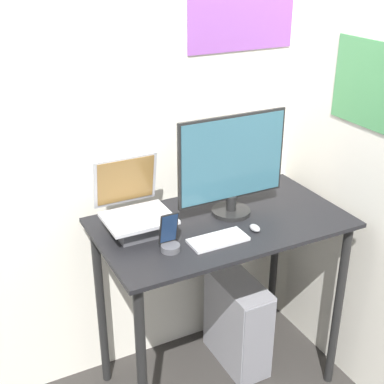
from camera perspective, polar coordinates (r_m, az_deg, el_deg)
wall_back at (r=2.68m, az=-1.07°, el=6.98°), size 6.00×0.06×2.60m
desk at (r=2.56m, az=3.08°, el=-6.36°), size 1.16×0.65×0.97m
laptop at (r=2.37m, az=-6.00°, el=-2.46°), size 0.29×0.29×0.32m
monitor at (r=2.45m, az=4.31°, el=2.75°), size 0.55×0.18×0.48m
keyboard at (r=2.31m, az=2.80°, el=-5.09°), size 0.26×0.12×0.02m
mouse at (r=2.40m, az=6.72°, el=-3.84°), size 0.04×0.06×0.03m
cell_phone at (r=2.23m, az=-2.38°, el=-5.18°), size 0.08×0.08×0.17m
computer_tower at (r=3.00m, az=4.88°, el=-13.67°), size 0.19×0.42×0.52m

